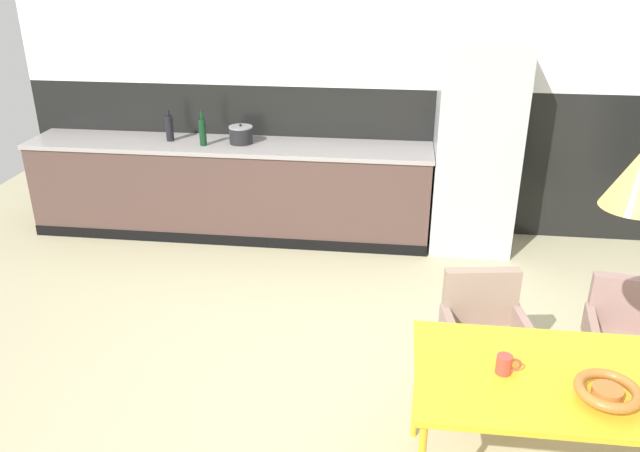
# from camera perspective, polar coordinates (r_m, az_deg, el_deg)

# --- Properties ---
(ground_plane) EXTENTS (9.06, 9.06, 0.00)m
(ground_plane) POSITION_cam_1_polar(r_m,az_deg,el_deg) (3.89, 3.73, -17.83)
(ground_plane) COLOR tan
(back_wall_splashback_dark) EXTENTS (6.97, 0.12, 1.39)m
(back_wall_splashback_dark) POSITION_cam_1_polar(r_m,az_deg,el_deg) (6.19, 5.73, 6.01)
(back_wall_splashback_dark) COLOR black
(back_wall_splashback_dark) RESTS_ON ground
(back_wall_panel_upper) EXTENTS (6.97, 0.12, 1.39)m
(back_wall_panel_upper) POSITION_cam_1_polar(r_m,az_deg,el_deg) (5.91, 6.31, 18.94)
(back_wall_panel_upper) COLOR white
(back_wall_panel_upper) RESTS_ON back_wall_splashback_dark
(kitchen_counter) EXTENTS (3.81, 0.63, 0.91)m
(kitchen_counter) POSITION_cam_1_polar(r_m,az_deg,el_deg) (6.13, -8.12, 3.33)
(kitchen_counter) COLOR #4E3832
(kitchen_counter) RESTS_ON ground
(refrigerator_column) EXTENTS (0.72, 0.60, 1.89)m
(refrigerator_column) POSITION_cam_1_polar(r_m,az_deg,el_deg) (5.81, 13.92, 6.81)
(refrigerator_column) COLOR #ADAFB2
(refrigerator_column) RESTS_ON ground
(dining_table) EXTENTS (1.69, 0.80, 0.75)m
(dining_table) POSITION_cam_1_polar(r_m,az_deg,el_deg) (3.30, 23.73, -13.19)
(dining_table) COLOR gold
(dining_table) RESTS_ON ground
(armchair_by_stool) EXTENTS (0.55, 0.53, 0.81)m
(armchair_by_stool) POSITION_cam_1_polar(r_m,az_deg,el_deg) (3.96, 14.57, -8.53)
(armchair_by_stool) COLOR gray
(armchair_by_stool) RESTS_ON ground
(armchair_head_of_table) EXTENTS (0.55, 0.53, 0.77)m
(armchair_head_of_table) POSITION_cam_1_polar(r_m,az_deg,el_deg) (4.26, 26.14, -8.37)
(armchair_head_of_table) COLOR gray
(armchair_head_of_table) RESTS_ON ground
(fruit_bowl) EXTENTS (0.29, 0.29, 0.08)m
(fruit_bowl) POSITION_cam_1_polar(r_m,az_deg,el_deg) (3.12, 24.57, -13.44)
(fruit_bowl) COLOR #B2662D
(fruit_bowl) RESTS_ON dining_table
(mug_dark_espresso) EXTENTS (0.12, 0.07, 0.09)m
(mug_dark_espresso) POSITION_cam_1_polar(r_m,az_deg,el_deg) (3.14, 16.38, -11.91)
(mug_dark_espresso) COLOR #B23D33
(mug_dark_espresso) RESTS_ON dining_table
(cooking_pot) EXTENTS (0.22, 0.22, 0.18)m
(cooking_pot) POSITION_cam_1_polar(r_m,az_deg,el_deg) (5.95, -7.16, 8.19)
(cooking_pot) COLOR black
(cooking_pot) RESTS_ON kitchen_counter
(bottle_vinegar_dark) EXTENTS (0.07, 0.07, 0.29)m
(bottle_vinegar_dark) POSITION_cam_1_polar(r_m,az_deg,el_deg) (6.14, -13.46, 8.63)
(bottle_vinegar_dark) COLOR black
(bottle_vinegar_dark) RESTS_ON kitchen_counter
(bottle_oil_tall) EXTENTS (0.06, 0.06, 0.33)m
(bottle_oil_tall) POSITION_cam_1_polar(r_m,az_deg,el_deg) (5.93, -10.57, 8.40)
(bottle_oil_tall) COLOR #0F3319
(bottle_oil_tall) RESTS_ON kitchen_counter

